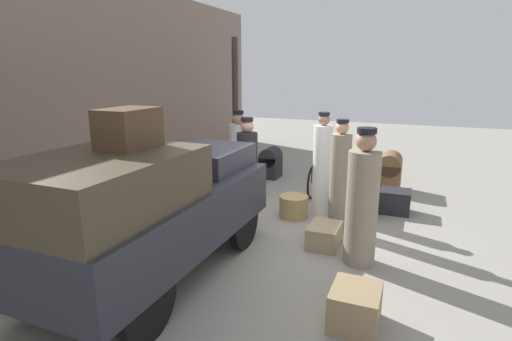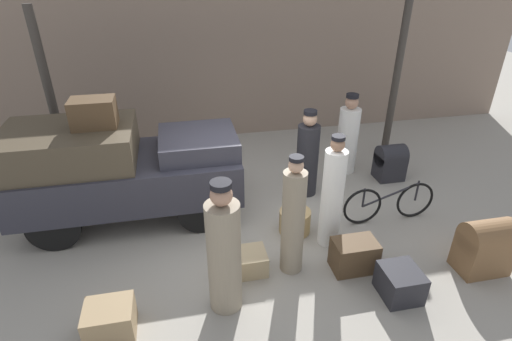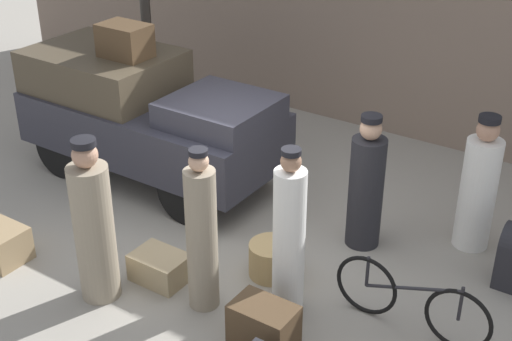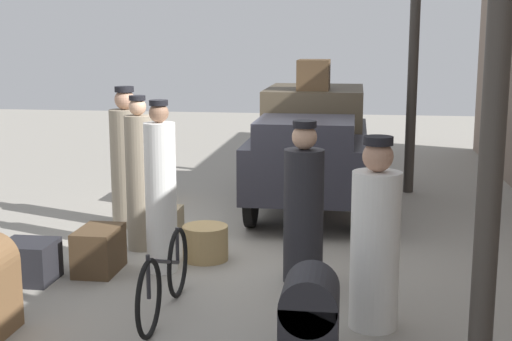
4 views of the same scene
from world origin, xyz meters
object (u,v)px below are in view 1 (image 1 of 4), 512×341
at_px(porter_carrying_trunk, 239,151).
at_px(suitcase_tan_flat, 324,235).
at_px(trunk_wicker_pale, 390,171).
at_px(suitcase_black_upright, 358,202).
at_px(wicker_basket, 294,207).
at_px(porter_standing_middle, 362,204).
at_px(trunk_on_truck_roof, 129,128).
at_px(trunk_umber_medium, 395,201).
at_px(porter_with_bicycle, 340,180).
at_px(suitcase_small_leather, 270,162).
at_px(bicycle, 318,176).
at_px(porter_lifting_near_truck, 322,167).
at_px(truck, 148,205).
at_px(trunk_large_brown, 355,307).
at_px(conductor_in_dark_uniform, 247,164).

xyz_separation_m(porter_carrying_trunk, suitcase_tan_flat, (-2.66, -2.65, -0.60)).
xyz_separation_m(trunk_wicker_pale, suitcase_black_upright, (-1.82, 0.40, -0.19)).
height_order(wicker_basket, porter_standing_middle, porter_standing_middle).
relative_size(porter_carrying_trunk, trunk_on_truck_roof, 2.54).
relative_size(trunk_umber_medium, trunk_wicker_pale, 0.64).
height_order(suitcase_black_upright, trunk_on_truck_roof, trunk_on_truck_roof).
bearing_deg(porter_with_bicycle, porter_carrying_trunk, 53.87).
xyz_separation_m(porter_with_bicycle, trunk_umber_medium, (1.29, -0.82, -0.65)).
bearing_deg(suitcase_black_upright, suitcase_small_leather, 52.50).
bearing_deg(bicycle, porter_lifting_near_truck, -163.57).
height_order(truck, trunk_on_truck_roof, trunk_on_truck_roof).
bearing_deg(wicker_basket, trunk_wicker_pale, -31.13).
distance_m(porter_lifting_near_truck, porter_standing_middle, 2.04).
distance_m(bicycle, suitcase_small_leather, 1.57).
bearing_deg(bicycle, trunk_large_brown, -161.37).
distance_m(porter_lifting_near_truck, trunk_on_truck_roof, 3.89).
bearing_deg(suitcase_black_upright, trunk_large_brown, -172.02).
bearing_deg(trunk_wicker_pale, porter_standing_middle, 178.50).
bearing_deg(trunk_wicker_pale, suitcase_small_leather, 89.37).
bearing_deg(porter_carrying_trunk, porter_standing_middle, -133.18).
xyz_separation_m(trunk_umber_medium, suitcase_black_upright, (-0.39, 0.62, 0.03)).
height_order(trunk_umber_medium, suitcase_black_upright, suitcase_black_upright).
bearing_deg(porter_carrying_trunk, conductor_in_dark_uniform, -147.56).
distance_m(conductor_in_dark_uniform, porter_with_bicycle, 2.20).
distance_m(wicker_basket, suitcase_black_upright, 1.20).
distance_m(truck, porter_carrying_trunk, 4.52).
relative_size(porter_lifting_near_truck, trunk_umber_medium, 3.46).
relative_size(bicycle, suitcase_tan_flat, 2.73).
xyz_separation_m(conductor_in_dark_uniform, suitcase_black_upright, (0.02, -2.21, -0.52)).
distance_m(wicker_basket, trunk_umber_medium, 1.94).
xyz_separation_m(porter_standing_middle, trunk_on_truck_roof, (-1.67, 2.38, 1.10)).
xyz_separation_m(wicker_basket, trunk_wicker_pale, (2.40, -1.45, 0.24)).
bearing_deg(trunk_umber_medium, porter_lifting_near_truck, 112.26).
height_order(bicycle, suitcase_black_upright, bicycle).
bearing_deg(trunk_wicker_pale, porter_carrying_trunk, 102.36).
relative_size(suitcase_small_leather, trunk_on_truck_roof, 1.12).
distance_m(trunk_umber_medium, trunk_wicker_pale, 1.46).
relative_size(wicker_basket, porter_lifting_near_truck, 0.28).
relative_size(wicker_basket, porter_with_bicycle, 0.28).
relative_size(wicker_basket, trunk_large_brown, 0.90).
xyz_separation_m(porter_with_bicycle, porter_carrying_trunk, (1.98, 2.72, -0.09)).
relative_size(porter_with_bicycle, porter_standing_middle, 0.98).
height_order(truck, porter_carrying_trunk, truck).
height_order(porter_carrying_trunk, suitcase_black_upright, porter_carrying_trunk).
bearing_deg(bicycle, truck, 166.68).
height_order(suitcase_tan_flat, suitcase_black_upright, suitcase_black_upright).
xyz_separation_m(porter_lifting_near_truck, suitcase_small_leather, (1.98, 1.74, -0.49)).
distance_m(conductor_in_dark_uniform, suitcase_small_leather, 1.91).
xyz_separation_m(bicycle, trunk_large_brown, (-4.46, -1.50, -0.14)).
bearing_deg(conductor_in_dark_uniform, trunk_umber_medium, -81.76).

